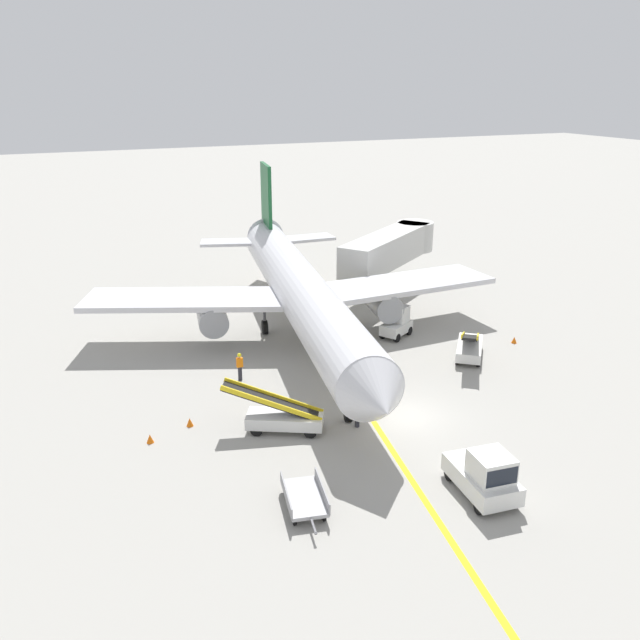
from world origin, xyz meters
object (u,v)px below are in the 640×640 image
at_px(pushback_tug, 485,475).
at_px(belt_loader_forward_hold, 470,346).
at_px(safety_cone_wingtip_left, 190,422).
at_px(baggage_cart_loaded, 304,497).
at_px(safety_cone_nose_left, 150,439).
at_px(safety_cone_nose_right, 514,340).
at_px(ground_crew_marshaller, 240,366).
at_px(airliner, 300,290).
at_px(ground_crew_wing_walker, 357,410).
at_px(baggage_tug_near_wing, 397,323).
at_px(belt_loader_aft_hold, 282,416).
at_px(jet_bridge, 394,247).

relative_size(pushback_tug, belt_loader_forward_hold, 0.81).
bearing_deg(safety_cone_wingtip_left, belt_loader_forward_hold, 5.05).
relative_size(baggage_cart_loaded, safety_cone_nose_left, 8.73).
height_order(safety_cone_nose_left, safety_cone_nose_right, same).
bearing_deg(ground_crew_marshaller, safety_cone_nose_right, -5.48).
distance_m(airliner, ground_crew_wing_walker, 12.93).
xyz_separation_m(ground_crew_marshaller, safety_cone_wingtip_left, (-4.00, -4.25, -0.69)).
relative_size(baggage_tug_near_wing, belt_loader_aft_hold, 0.55).
xyz_separation_m(pushback_tug, safety_cone_wingtip_left, (-9.91, 10.95, -0.77)).
bearing_deg(baggage_cart_loaded, jet_bridge, 53.79).
xyz_separation_m(airliner, ground_crew_marshaller, (-5.75, -4.79, -2.51)).
relative_size(baggage_tug_near_wing, safety_cone_nose_right, 6.20).
height_order(belt_loader_aft_hold, safety_cone_nose_left, belt_loader_aft_hold).
relative_size(airliner, baggage_cart_loaded, 9.16).
xyz_separation_m(belt_loader_aft_hold, ground_crew_wing_walker, (3.58, -1.19, 0.13)).
bearing_deg(baggage_tug_near_wing, safety_cone_wingtip_left, -157.07).
bearing_deg(safety_cone_wingtip_left, safety_cone_nose_right, 6.27).
height_order(ground_crew_marshaller, safety_cone_nose_left, ground_crew_marshaller).
bearing_deg(belt_loader_aft_hold, safety_cone_wingtip_left, 151.11).
bearing_deg(ground_crew_wing_walker, ground_crew_marshaller, 115.81).
height_order(airliner, ground_crew_marshaller, airliner).
bearing_deg(safety_cone_nose_left, ground_crew_marshaller, 39.69).
relative_size(baggage_cart_loaded, safety_cone_wingtip_left, 8.73).
relative_size(belt_loader_aft_hold, baggage_cart_loaded, 1.30).
distance_m(baggage_cart_loaded, safety_cone_nose_left, 9.19).
relative_size(ground_crew_marshaller, ground_crew_wing_walker, 1.00).
distance_m(baggage_tug_near_wing, safety_cone_nose_left, 19.67).
bearing_deg(safety_cone_nose_right, baggage_cart_loaded, -150.65).
height_order(belt_loader_forward_hold, ground_crew_wing_walker, belt_loader_forward_hold).
xyz_separation_m(pushback_tug, safety_cone_nose_left, (-12.06, 10.10, -0.77)).
distance_m(jet_bridge, pushback_tug, 30.10).
height_order(baggage_cart_loaded, ground_crew_marshaller, ground_crew_marshaller).
bearing_deg(ground_crew_wing_walker, safety_cone_nose_right, 22.01).
distance_m(baggage_cart_loaded, ground_crew_wing_walker, 7.23).
xyz_separation_m(ground_crew_wing_walker, safety_cone_nose_left, (-9.88, 2.64, -0.69)).
height_order(baggage_tug_near_wing, ground_crew_wing_walker, baggage_tug_near_wing).
distance_m(belt_loader_aft_hold, safety_cone_nose_right, 18.94).
height_order(baggage_cart_loaded, safety_cone_nose_left, baggage_cart_loaded).
xyz_separation_m(pushback_tug, baggage_tug_near_wing, (6.07, 17.71, -0.07)).
height_order(jet_bridge, ground_crew_marshaller, jet_bridge).
bearing_deg(ground_crew_wing_walker, baggage_tug_near_wing, 51.19).
distance_m(belt_loader_aft_hold, baggage_cart_loaded, 6.53).
relative_size(airliner, ground_crew_wing_walker, 20.70).
distance_m(ground_crew_wing_walker, safety_cone_nose_right, 15.92).
bearing_deg(safety_cone_nose_right, pushback_tug, -133.12).
height_order(jet_bridge, pushback_tug, jet_bridge).
relative_size(belt_loader_aft_hold, safety_cone_wingtip_left, 11.37).
bearing_deg(baggage_tug_near_wing, baggage_cart_loaded, -130.75).
height_order(airliner, pushback_tug, airliner).
xyz_separation_m(airliner, safety_cone_nose_left, (-11.90, -9.89, -3.20)).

